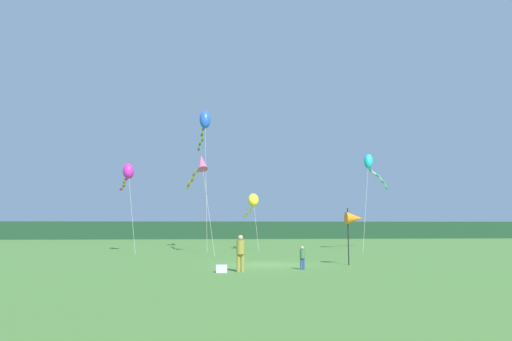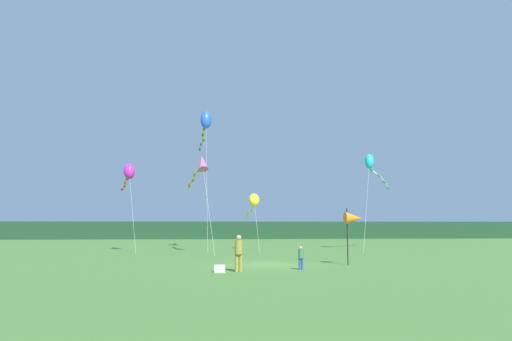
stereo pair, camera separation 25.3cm
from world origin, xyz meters
TOP-DOWN VIEW (x-y plane):
  - ground_plane at (0.00, 0.00)m, footprint 120.00×120.00m
  - distant_treeline at (0.00, 45.00)m, footprint 108.00×2.59m
  - person_adult at (-1.60, -3.54)m, footprint 0.36×0.36m
  - person_child at (1.39, -2.80)m, footprint 0.24×0.24m
  - cooler_box at (-2.46, -3.72)m, footprint 0.49×0.38m
  - banner_flag_pole at (4.67, -0.56)m, footprint 0.90×0.70m
  - kite_rainbow at (-3.96, 11.08)m, footprint 2.56×9.33m
  - kite_blue at (-3.72, 15.45)m, footprint 1.35×9.30m
  - kite_yellow at (0.50, 14.48)m, footprint 0.98×7.17m
  - kite_cyan at (10.75, 13.50)m, footprint 5.88×9.54m
  - kite_magenta at (-9.68, 12.33)m, footprint 2.42×5.66m

SIDE VIEW (x-z plane):
  - ground_plane at x=0.00m, z-range 0.00..0.00m
  - cooler_box at x=-2.46m, z-range 0.00..0.33m
  - person_child at x=1.39m, z-range 0.07..1.17m
  - person_adult at x=-1.60m, z-range 0.10..1.75m
  - distant_treeline at x=0.00m, z-range 0.00..2.61m
  - banner_flag_pole at x=4.67m, z-range 0.94..3.94m
  - kite_yellow at x=0.50m, z-range 1.60..6.49m
  - kite_magenta at x=-9.68m, z-range 2.70..9.77m
  - kite_rainbow at x=-3.96m, z-range 2.82..10.50m
  - kite_cyan at x=10.75m, z-range 3.06..11.31m
  - kite_blue at x=-3.72m, z-range 5.04..17.35m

